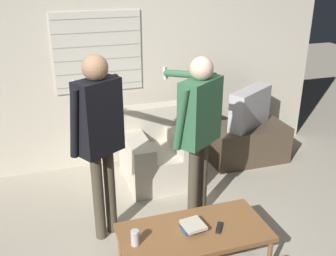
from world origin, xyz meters
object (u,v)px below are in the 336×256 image
(coffee_table, at_px, (194,234))
(spare_remote, at_px, (219,228))
(armchair_beige, at_px, (158,153))
(book_stack, at_px, (193,226))
(person_left_standing, at_px, (99,128))
(soda_can, at_px, (135,238))
(tv, at_px, (250,108))
(person_right_standing, at_px, (199,120))

(coffee_table, bearing_deg, spare_remote, -12.46)
(armchair_beige, xyz_separation_m, spare_remote, (0.03, -1.62, 0.09))
(book_stack, bearing_deg, armchair_beige, 83.79)
(person_left_standing, distance_m, book_stack, 1.12)
(coffee_table, distance_m, spare_remote, 0.21)
(book_stack, height_order, soda_can, soda_can)
(soda_can, bearing_deg, tv, 41.95)
(armchair_beige, relative_size, coffee_table, 0.69)
(armchair_beige, distance_m, spare_remote, 1.62)
(book_stack, bearing_deg, person_left_standing, 131.26)
(person_right_standing, xyz_separation_m, spare_remote, (-0.11, -0.75, -0.63))
(book_stack, height_order, spare_remote, book_stack)
(armchair_beige, relative_size, tv, 1.19)
(person_left_standing, relative_size, person_right_standing, 1.05)
(armchair_beige, relative_size, spare_remote, 6.32)
(person_right_standing, distance_m, soda_can, 1.22)
(person_left_standing, bearing_deg, person_right_standing, -29.92)
(armchair_beige, height_order, spare_remote, armchair_beige)
(person_left_standing, xyz_separation_m, book_stack, (0.60, -0.69, -0.65))
(person_right_standing, bearing_deg, armchair_beige, 63.54)
(tv, distance_m, person_left_standing, 2.23)
(armchair_beige, xyz_separation_m, coffee_table, (-0.16, -1.58, 0.04))
(soda_can, height_order, spare_remote, soda_can)
(book_stack, xyz_separation_m, soda_can, (-0.48, -0.04, 0.03))
(person_right_standing, bearing_deg, tv, 5.68)
(coffee_table, relative_size, person_left_standing, 0.70)
(armchair_beige, distance_m, book_stack, 1.57)
(armchair_beige, distance_m, soda_can, 1.73)
(armchair_beige, distance_m, person_left_standing, 1.39)
(soda_can, bearing_deg, spare_remote, -1.91)
(coffee_table, relative_size, spare_remote, 9.13)
(coffee_table, relative_size, tv, 1.73)
(soda_can, bearing_deg, armchair_beige, 67.90)
(tv, height_order, book_stack, tv)
(tv, bearing_deg, coffee_table, 17.82)
(coffee_table, distance_m, person_right_standing, 1.03)
(coffee_table, height_order, person_right_standing, person_right_standing)
(book_stack, bearing_deg, soda_can, -175.69)
(person_right_standing, bearing_deg, book_stack, -150.00)
(tv, xyz_separation_m, person_left_standing, (-1.98, -0.95, 0.37))
(armchair_beige, height_order, tv, tv)
(coffee_table, xyz_separation_m, person_left_standing, (-0.61, 0.70, 0.72))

